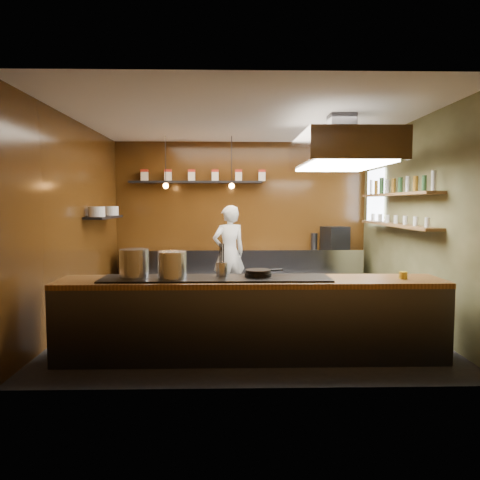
{
  "coord_description": "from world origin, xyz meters",
  "views": [
    {
      "loc": [
        -0.25,
        -6.88,
        1.78
      ],
      "look_at": [
        -0.08,
        0.4,
        1.21
      ],
      "focal_mm": 35.0,
      "sensor_mm": 36.0,
      "label": 1
    }
  ],
  "objects_px": {
    "stockpot_small": "(172,265)",
    "chef": "(229,253)",
    "stockpot_large": "(134,263)",
    "extractor_hood": "(341,151)",
    "espresso_machine": "(335,238)"
  },
  "relations": [
    {
      "from": "stockpot_small",
      "to": "chef",
      "type": "xyz_separation_m",
      "value": [
        0.64,
        3.35,
        -0.22
      ]
    },
    {
      "from": "chef",
      "to": "stockpot_large",
      "type": "bearing_deg",
      "value": 48.0
    },
    {
      "from": "extractor_hood",
      "to": "chef",
      "type": "distance_m",
      "value": 3.08
    },
    {
      "from": "chef",
      "to": "espresso_machine",
      "type": "bearing_deg",
      "value": 167.56
    },
    {
      "from": "stockpot_small",
      "to": "espresso_machine",
      "type": "bearing_deg",
      "value": 54.42
    },
    {
      "from": "stockpot_large",
      "to": "espresso_machine",
      "type": "xyz_separation_m",
      "value": [
        3.13,
        3.68,
        0.01
      ]
    },
    {
      "from": "extractor_hood",
      "to": "espresso_machine",
      "type": "bearing_deg",
      "value": 78.61
    },
    {
      "from": "stockpot_large",
      "to": "chef",
      "type": "xyz_separation_m",
      "value": [
        1.08,
        3.27,
        -0.23
      ]
    },
    {
      "from": "stockpot_large",
      "to": "chef",
      "type": "height_order",
      "value": "chef"
    },
    {
      "from": "stockpot_large",
      "to": "chef",
      "type": "relative_size",
      "value": 0.19
    },
    {
      "from": "stockpot_large",
      "to": "chef",
      "type": "distance_m",
      "value": 3.45
    },
    {
      "from": "extractor_hood",
      "to": "espresso_machine",
      "type": "relative_size",
      "value": 4.61
    },
    {
      "from": "stockpot_large",
      "to": "extractor_hood",
      "type": "bearing_deg",
      "value": 24.1
    },
    {
      "from": "stockpot_small",
      "to": "extractor_hood",
      "type": "bearing_deg",
      "value": 29.91
    },
    {
      "from": "stockpot_large",
      "to": "chef",
      "type": "bearing_deg",
      "value": 71.75
    }
  ]
}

